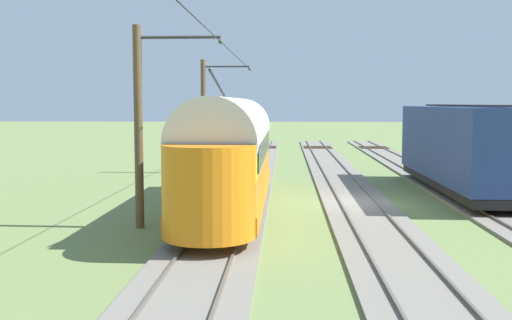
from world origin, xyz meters
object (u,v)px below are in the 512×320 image
object	(u,v)px
catenary_pole_mid_near	(141,123)
vintage_streetcar	(230,152)
coach_adjacent	(462,146)
switch_stand	(456,164)
catenary_pole_foreground	(205,114)

from	to	relation	value
catenary_pole_mid_near	vintage_streetcar	bearing A→B (deg)	-128.04
vintage_streetcar	coach_adjacent	world-z (taller)	vintage_streetcar
vintage_streetcar	switch_stand	size ratio (longest dim) A/B	12.79
vintage_streetcar	catenary_pole_mid_near	distance (m)	4.40
vintage_streetcar	coach_adjacent	size ratio (longest dim) A/B	1.23
coach_adjacent	vintage_streetcar	bearing A→B (deg)	26.24
catenary_pole_mid_near	switch_stand	xyz separation A→B (m)	(-14.27, -15.15, -2.76)
coach_adjacent	catenary_pole_mid_near	world-z (taller)	catenary_pole_mid_near
coach_adjacent	catenary_pole_mid_near	size ratio (longest dim) A/B	1.95
switch_stand	catenary_pole_mid_near	bearing A→B (deg)	46.71
catenary_pole_foreground	coach_adjacent	bearing A→B (deg)	148.59
catenary_pole_mid_near	catenary_pole_foreground	bearing A→B (deg)	-90.00
coach_adjacent	switch_stand	distance (m)	7.23
coach_adjacent	catenary_pole_foreground	bearing A→B (deg)	-31.41
vintage_streetcar	switch_stand	distance (m)	16.67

